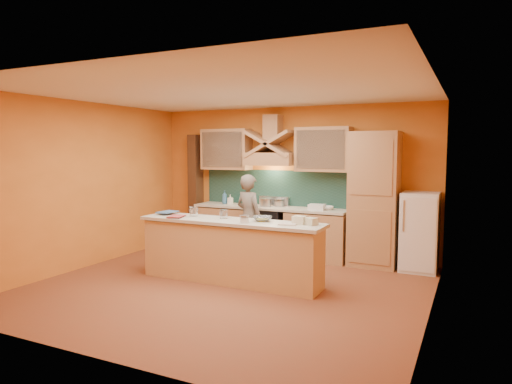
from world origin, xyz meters
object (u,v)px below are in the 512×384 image
at_px(stove, 270,231).
at_px(person, 249,218).
at_px(fridge, 420,232).
at_px(kitchen_scale, 244,220).
at_px(mixing_bowl, 263,219).

bearing_deg(stove, person, -102.65).
xyz_separation_m(fridge, kitchen_scale, (-2.18, -2.06, 0.34)).
bearing_deg(stove, kitchen_scale, -75.84).
relative_size(stove, fridge, 0.69).
bearing_deg(fridge, stove, 180.00).
bearing_deg(mixing_bowl, fridge, 41.60).
height_order(person, kitchen_scale, person).
distance_m(stove, kitchen_scale, 2.19).
bearing_deg(fridge, kitchen_scale, -136.58).
bearing_deg(kitchen_scale, stove, 87.59).
height_order(person, mixing_bowl, person).
bearing_deg(kitchen_scale, person, 97.60).
bearing_deg(fridge, person, -168.02).
bearing_deg(mixing_bowl, person, 124.47).
height_order(stove, kitchen_scale, kitchen_scale).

